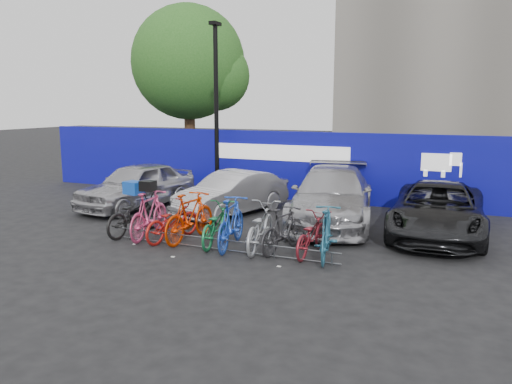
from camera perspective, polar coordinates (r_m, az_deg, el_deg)
The scene contains 21 objects.
ground at distance 12.10m, azimuth -2.68°, elevation -6.03°, with size 100.00×100.00×0.00m, color black.
hoarding at distance 17.35m, azimuth 5.91°, elevation 2.92°, with size 22.00×0.18×2.40m.
tree at distance 23.74m, azimuth -7.18°, elevation 14.16°, with size 5.40×5.20×7.80m.
lamppost at distance 17.88m, azimuth -4.56°, elevation 9.80°, with size 0.25×0.50×6.11m.
bike_rack at distance 11.53m, azimuth -3.98°, elevation -6.01°, with size 5.60×0.03×0.30m.
car_0 at distance 16.63m, azimuth -13.44°, elevation 0.75°, with size 1.74×4.32×1.47m, color #A8A7AC.
car_1 at distance 15.20m, azimuth -2.75°, elevation -0.16°, with size 1.38×3.97×1.31m, color #B3B2B6.
car_2 at distance 14.30m, azimuth 8.68°, elevation -0.42°, with size 2.18×5.35×1.55m, color #A9A8AD.
car_3 at distance 13.57m, azimuth 20.07°, elevation -1.92°, with size 2.25×4.87×1.35m, color black.
bike_0 at distance 13.29m, azimuth -13.69°, elevation -2.47°, with size 0.70×2.02×1.06m, color black.
bike_1 at distance 12.88m, azimuth -12.12°, elevation -2.50°, with size 0.56×1.99×1.20m, color #D54175.
bike_2 at distance 12.54m, azimuth -9.55°, elevation -3.30°, with size 0.64×1.83×0.96m, color #AA1914.
bike_3 at distance 12.37m, azimuth -7.57°, elevation -2.82°, with size 0.57×2.03×1.22m, color red.
bike_4 at distance 12.03m, azimuth -4.57°, elevation -3.70°, with size 0.66×1.88×0.99m, color #18733B.
bike_5 at distance 11.70m, azimuth -2.85°, elevation -3.51°, with size 0.57×2.02×1.21m, color blue.
bike_6 at distance 11.59m, azimuth 0.46°, elevation -4.00°, with size 0.71×2.04×1.07m, color #93969A.
bike_7 at distance 11.40m, azimuth 3.10°, elevation -4.31°, with size 0.49×1.75×1.05m, color #28272A.
bike_8 at distance 11.27m, azimuth 6.32°, elevation -4.84°, with size 0.62×1.78×0.93m, color maroon.
bike_9 at distance 10.96m, azimuth 8.03°, elevation -4.68°, with size 0.55×1.93×1.16m, color #235D77.
cargo_crate at distance 13.16m, azimuth -13.82°, elevation 0.47°, with size 0.46×0.35×0.33m, color #1144AE.
cargo_topcase at distance 12.74m, azimuth -12.24°, elevation 0.69°, with size 0.35×0.31×0.26m, color black.
Camera 1 is at (5.05, -10.47, 3.36)m, focal length 35.00 mm.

